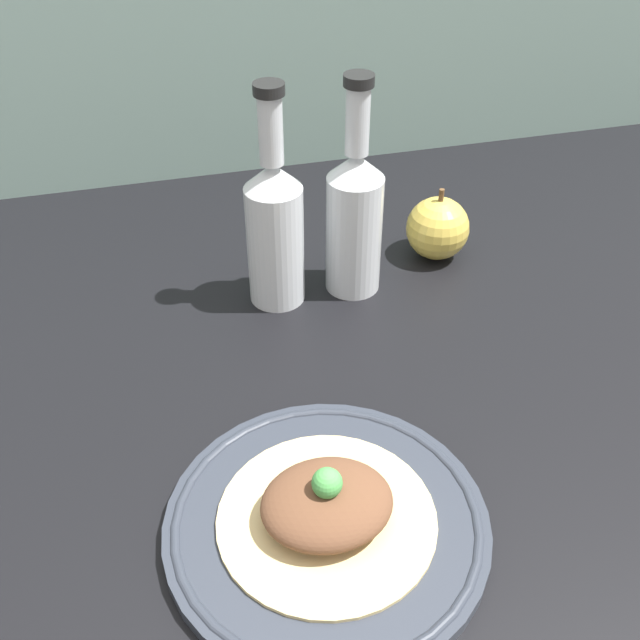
% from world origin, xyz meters
% --- Properties ---
extents(ground_plane, '(1.80, 1.10, 0.04)m').
position_xyz_m(ground_plane, '(0.00, 0.00, -0.02)').
color(ground_plane, black).
extents(plate, '(0.28, 0.28, 0.02)m').
position_xyz_m(plate, '(-0.05, -0.16, 0.01)').
color(plate, '#2D333D').
rests_on(plate, ground_plane).
extents(plated_food, '(0.19, 0.19, 0.06)m').
position_xyz_m(plated_food, '(-0.05, -0.16, 0.03)').
color(plated_food, '#D6BC7F').
rests_on(plated_food, plate).
extents(cider_bottle_left, '(0.07, 0.07, 0.27)m').
position_xyz_m(cider_bottle_left, '(-0.02, 0.18, 0.10)').
color(cider_bottle_left, silver).
rests_on(cider_bottle_left, ground_plane).
extents(cider_bottle_right, '(0.07, 0.07, 0.27)m').
position_xyz_m(cider_bottle_right, '(0.08, 0.18, 0.10)').
color(cider_bottle_right, silver).
rests_on(cider_bottle_right, ground_plane).
extents(apple, '(0.08, 0.08, 0.10)m').
position_xyz_m(apple, '(0.20, 0.22, 0.04)').
color(apple, gold).
rests_on(apple, ground_plane).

